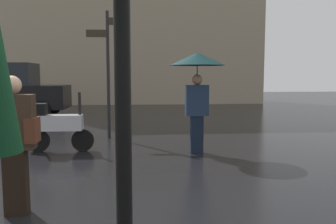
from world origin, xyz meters
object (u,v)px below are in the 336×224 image
object	(u,v)px
pedestrian_with_bag	(16,137)
parked_scooter	(58,125)
parked_car_left	(6,90)
pedestrian_with_umbrella	(197,71)
street_signpost	(108,62)

from	to	relation	value
pedestrian_with_bag	parked_scooter	bearing A→B (deg)	96.21
parked_scooter	parked_car_left	size ratio (longest dim) A/B	0.31
pedestrian_with_bag	parked_car_left	size ratio (longest dim) A/B	0.36
pedestrian_with_umbrella	street_signpost	size ratio (longest dim) A/B	0.64
pedestrian_with_bag	parked_car_left	bearing A→B (deg)	111.59
pedestrian_with_umbrella	street_signpost	bearing A→B (deg)	-11.14
pedestrian_with_umbrella	parked_scooter	size ratio (longest dim) A/B	1.49
pedestrian_with_bag	street_signpost	bearing A→B (deg)	83.92
parked_scooter	street_signpost	bearing A→B (deg)	46.95
street_signpost	pedestrian_with_bag	bearing A→B (deg)	-97.77
parked_scooter	parked_car_left	distance (m)	7.18
pedestrian_with_umbrella	street_signpost	world-z (taller)	street_signpost
pedestrian_with_umbrella	parked_car_left	world-z (taller)	parked_car_left
pedestrian_with_umbrella	pedestrian_with_bag	xyz separation A→B (m)	(-2.57, -2.96, -0.77)
pedestrian_with_bag	parked_car_left	xyz separation A→B (m)	(-3.52, 9.73, 0.13)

